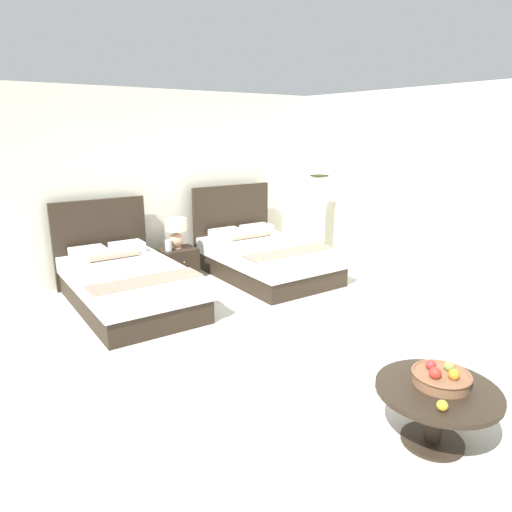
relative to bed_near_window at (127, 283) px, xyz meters
name	(u,v)px	position (x,y,z in m)	size (l,w,h in m)	color
ground_plane	(292,340)	(1.06, -1.97, -0.29)	(9.29, 9.88, 0.02)	beige
wall_back	(163,183)	(1.06, 1.17, 1.07)	(9.29, 0.12, 2.70)	silver
wall_side_right	(436,188)	(3.90, -1.57, 1.07)	(0.12, 5.48, 2.70)	silver
bed_near_window	(127,283)	(0.00, 0.00, 0.00)	(1.29, 2.19, 1.21)	#2C2319
bed_near_corner	(264,257)	(2.12, 0.00, 0.01)	(1.40, 2.07, 1.27)	#2C2319
nightstand	(178,264)	(0.99, 0.61, -0.06)	(0.52, 0.42, 0.45)	#2C2319
table_lamp	(176,230)	(0.99, 0.63, 0.44)	(0.31, 0.31, 0.45)	tan
vase	(169,245)	(0.83, 0.57, 0.25)	(0.10, 0.10, 0.16)	silver
coffee_table	(437,401)	(0.82, -3.83, 0.04)	(0.84, 0.84, 0.43)	#2C2319
fruit_bowl	(441,377)	(0.88, -3.81, 0.20)	(0.40, 0.40, 0.16)	brown
loose_apple	(442,406)	(0.61, -4.01, 0.18)	(0.07, 0.07, 0.07)	gold
floor_lamp_corner	(318,218)	(3.38, 0.23, 0.43)	(0.21, 0.21, 1.42)	black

